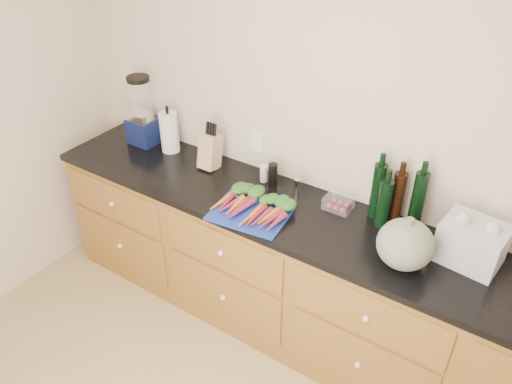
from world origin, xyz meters
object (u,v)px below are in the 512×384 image
Objects in this scene: squash at (405,244)px; paper_towel at (169,132)px; blender_appliance at (142,115)px; knife_block at (210,151)px; tomato_box at (338,203)px; carrots at (254,206)px; cutting_board at (250,214)px.

paper_towel is at bearing 171.85° from squash.
blender_appliance reaches higher than paper_towel.
squash is at bearing -9.45° from knife_block.
tomato_box is at bearing 1.91° from knife_block.
paper_towel is 1.23× the size of knife_block.
squash reaches higher than tomato_box.
paper_towel is 0.36m from knife_block.
carrots is 1.50× the size of squash.
blender_appliance is 1.74× the size of paper_towel.
knife_block is 1.46× the size of tomato_box.
paper_towel is at bearing 0.65° from blender_appliance.
blender_appliance is 2.13× the size of knife_block.
tomato_box is (1.26, 0.01, -0.10)m from paper_towel.
tomato_box reaches higher than cutting_board.
carrots is 1.16m from blender_appliance.
knife_block reaches higher than carrots.
cutting_board is 0.87m from squash.
tomato_box is (1.50, 0.01, -0.17)m from blender_appliance.
cutting_board is at bearing -30.42° from knife_block.
carrots is 1.51× the size of paper_towel.
knife_block is at bearing 153.07° from carrots.
knife_block is (-1.37, 0.23, -0.01)m from squash.
carrots is 0.87m from squash.
knife_block is (0.36, -0.02, -0.03)m from paper_towel.
carrots is (0.00, 0.04, 0.03)m from cutting_board.
paper_towel is (-0.87, 0.32, 0.13)m from cutting_board.
tomato_box is (0.39, 0.33, 0.03)m from cutting_board.
blender_appliance is at bearing 178.34° from knife_block.
tomato_box is at bearing 36.56° from carrots.
squash is 0.55m from tomato_box.
squash is 1.39m from knife_block.
tomato_box is at bearing 0.48° from blender_appliance.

